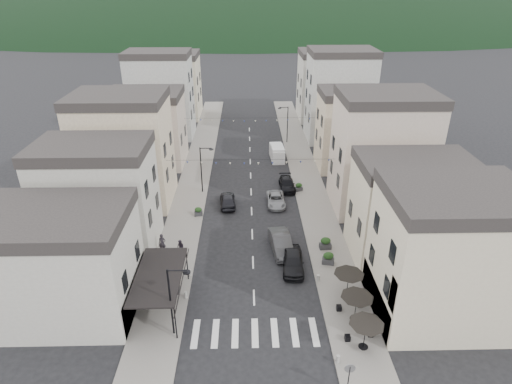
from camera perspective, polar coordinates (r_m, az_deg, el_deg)
ground at (r=32.70m, az=-0.06°, el=-20.72°), size 700.00×700.00×0.00m
sidewalk_left at (r=59.68m, az=-7.96°, el=2.57°), size 4.00×76.00×0.12m
sidewalk_right at (r=59.79m, az=6.48°, el=2.71°), size 4.00×76.00×0.12m
hill_backdrop at (r=323.10m, az=-1.31°, el=22.22°), size 640.00×360.00×70.00m
boutique_building at (r=36.96m, az=-25.39°, el=-9.21°), size 12.00×8.00×8.00m
bistro_building at (r=35.66m, az=24.03°, el=-8.33°), size 10.00×8.00×10.00m
boutique_awning at (r=34.96m, az=-12.44°, el=-10.93°), size 3.77×7.50×3.28m
buildings_row_left at (r=64.12m, az=-14.08°, el=9.51°), size 10.20×54.16×14.00m
buildings_row_right at (r=63.20m, az=12.64°, el=9.61°), size 10.20×54.16×14.50m
cafe_terrace at (r=34.07m, az=13.28°, el=-13.82°), size 2.50×8.10×2.53m
streetlamp_left_near at (r=32.04m, az=-10.91°, el=-13.40°), size 1.70×0.56×6.00m
streetlamp_left_far at (r=52.58m, az=-7.05°, el=3.57°), size 1.70×0.56×6.00m
streetlamp_right_far at (r=69.54m, az=4.00°, el=9.45°), size 1.70×0.56×6.00m
traffic_sign at (r=29.60m, az=12.34°, el=-22.54°), size 0.70×0.07×2.70m
bollards at (r=36.39m, az=-0.26°, el=-13.90°), size 11.66×10.26×0.60m
bunting_near at (r=47.87m, az=-0.64°, el=3.95°), size 19.00×0.28×0.62m
bunting_far at (r=62.94m, az=-0.83°, el=9.54°), size 19.00×0.28×0.62m
parked_car_a at (r=39.89m, az=4.94°, el=-9.16°), size 2.16×4.88×1.63m
parked_car_b at (r=42.22m, az=3.38°, el=-6.81°), size 2.45×5.36×1.70m
parked_car_c at (r=50.64m, az=2.66°, el=-1.03°), size 2.13×4.54×1.26m
parked_car_d at (r=54.53m, az=4.16°, el=1.06°), size 2.03×4.57×1.30m
parked_car_e at (r=50.39m, az=-3.80°, el=-1.07°), size 2.08×4.46×1.48m
delivery_van at (r=63.48m, az=2.82°, el=5.28°), size 2.06×4.65×2.18m
pedestrian_a at (r=42.64m, az=-12.40°, el=-6.70°), size 0.73×0.50×1.96m
pedestrian_b at (r=42.00m, az=-10.03°, el=-7.31°), size 0.98×0.95×1.59m
planter_la at (r=37.61m, az=-11.04°, el=-12.36°), size 1.10×0.62×1.22m
planter_lb at (r=48.50m, az=-7.69°, el=-2.60°), size 0.97×0.62×1.03m
planter_ra at (r=40.82m, az=9.61°, el=-8.70°), size 1.23×0.85×1.25m
planter_rb at (r=42.89m, az=9.24°, el=-6.76°), size 1.19×0.74×1.26m
planter_rc at (r=53.93m, az=5.72°, el=0.67°), size 1.06×0.79×1.06m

